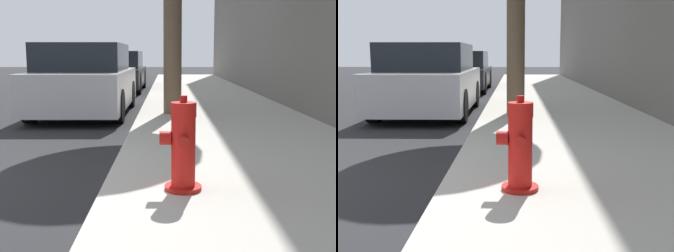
# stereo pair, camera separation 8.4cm
# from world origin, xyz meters

# --- Properties ---
(sidewalk_slab) EXTENTS (3.06, 40.00, 0.16)m
(sidewalk_slab) POSITION_xyz_m (3.69, 0.00, 0.08)
(sidewalk_slab) COLOR #B7B2A8
(sidewalk_slab) RESTS_ON ground_plane
(fire_hydrant) EXTENTS (0.34, 0.35, 0.77)m
(fire_hydrant) POSITION_xyz_m (2.82, -0.14, 0.51)
(fire_hydrant) COLOR #A91511
(fire_hydrant) RESTS_ON sidewalk_slab
(parked_car_near) EXTENTS (1.81, 3.91, 1.46)m
(parked_car_near) POSITION_xyz_m (0.99, 5.38, 0.70)
(parked_car_near) COLOR #B7B7BC
(parked_car_near) RESTS_ON ground_plane
(parked_car_mid) EXTENTS (1.69, 4.32, 1.36)m
(parked_car_mid) POSITION_xyz_m (1.01, 11.18, 0.66)
(parked_car_mid) COLOR black
(parked_car_mid) RESTS_ON ground_plane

